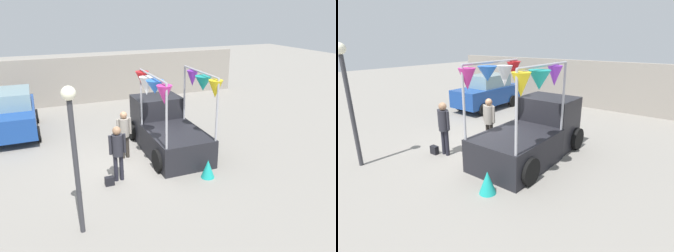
{
  "view_description": "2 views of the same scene",
  "coord_description": "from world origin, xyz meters",
  "views": [
    {
      "loc": [
        -2.87,
        -10.18,
        5.15
      ],
      "look_at": [
        1.14,
        -0.47,
        1.31
      ],
      "focal_mm": 35.0,
      "sensor_mm": 36.0,
      "label": 1
    },
    {
      "loc": [
        5.73,
        -6.34,
        3.67
      ],
      "look_at": [
        1.15,
        -0.39,
        1.2
      ],
      "focal_mm": 28.0,
      "sensor_mm": 36.0,
      "label": 2
    }
  ],
  "objects": [
    {
      "name": "handbag",
      "position": [
        -1.16,
        -1.36,
        0.14
      ],
      "size": [
        0.28,
        0.16,
        0.28
      ],
      "primitive_type": "cube",
      "color": "black",
      "rests_on": "ground"
    },
    {
      "name": "person_customer",
      "position": [
        -0.81,
        -1.16,
        1.09
      ],
      "size": [
        0.53,
        0.34,
        1.8
      ],
      "color": "black",
      "rests_on": "ground"
    },
    {
      "name": "person_vendor",
      "position": [
        -0.19,
        0.36,
        1.06
      ],
      "size": [
        0.53,
        0.34,
        1.74
      ],
      "color": "#2D2823",
      "rests_on": "ground"
    },
    {
      "name": "parked_car",
      "position": [
        -3.88,
        4.45,
        0.94
      ],
      "size": [
        1.88,
        4.0,
        1.88
      ],
      "color": "navy",
      "rests_on": "ground"
    },
    {
      "name": "brick_boundary_wall",
      "position": [
        0.0,
        8.24,
        1.3
      ],
      "size": [
        18.0,
        0.36,
        2.6
      ],
      "primitive_type": "cube",
      "color": "gray",
      "rests_on": "ground"
    },
    {
      "name": "vendor_truck",
      "position": [
        1.49,
        0.62,
        0.92
      ],
      "size": [
        2.47,
        4.1,
        3.1
      ],
      "color": "black",
      "rests_on": "ground"
    },
    {
      "name": "ground_plane",
      "position": [
        0.0,
        0.0,
        0.0
      ],
      "size": [
        60.0,
        60.0,
        0.0
      ],
      "primitive_type": "plane",
      "color": "gray"
    },
    {
      "name": "street_lamp",
      "position": [
        -2.26,
        -3.28,
        2.39
      ],
      "size": [
        0.32,
        0.32,
        3.62
      ],
      "color": "#333338",
      "rests_on": "ground"
    },
    {
      "name": "folded_kite_bundle_teal",
      "position": [
        1.86,
        -2.07,
        0.3
      ],
      "size": [
        0.62,
        0.62,
        0.6
      ],
      "primitive_type": "cone",
      "rotation": [
        0.0,
        0.0,
        2.22
      ],
      "color": "teal",
      "rests_on": "ground"
    }
  ]
}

